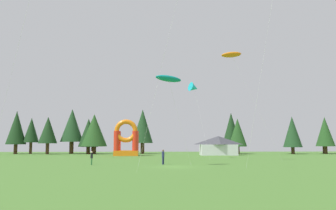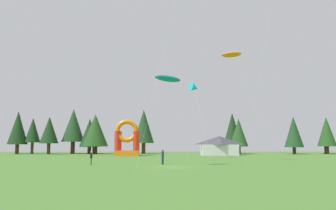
{
  "view_description": "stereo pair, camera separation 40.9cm",
  "coord_description": "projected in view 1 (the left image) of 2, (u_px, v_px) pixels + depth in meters",
  "views": [
    {
      "loc": [
        -2.4,
        -39.89,
        2.81
      ],
      "look_at": [
        0.0,
        12.15,
        8.19
      ],
      "focal_mm": 37.97,
      "sensor_mm": 36.0,
      "label": 1
    },
    {
      "loc": [
        -1.99,
        -39.91,
        2.81
      ],
      "look_at": [
        0.0,
        12.15,
        8.19
      ],
      "focal_mm": 37.97,
      "sensor_mm": 36.0,
      "label": 2
    }
  ],
  "objects": [
    {
      "name": "tree_row_0",
      "position": [
        16.0,
        128.0,
        81.97
      ],
      "size": [
        4.51,
        4.51,
        9.89
      ],
      "color": "#4C331E",
      "rests_on": "ground_plane"
    },
    {
      "name": "person_far_side",
      "position": [
        163.0,
        156.0,
        43.92
      ],
      "size": [
        0.44,
        0.44,
        1.82
      ],
      "rotation": [
        0.0,
        0.0,
        0.72
      ],
      "color": "navy",
      "rests_on": "ground_plane"
    },
    {
      "name": "tree_row_11",
      "position": [
        323.0,
        133.0,
        84.42
      ],
      "size": [
        3.15,
        3.15,
        7.51
      ],
      "color": "#4C331E",
      "rests_on": "ground_plane"
    },
    {
      "name": "tree_row_5",
      "position": [
        94.0,
        130.0,
        81.93
      ],
      "size": [
        6.07,
        6.07,
        9.12
      ],
      "color": "#4C331E",
      "rests_on": "ground_plane"
    },
    {
      "name": "tree_row_6",
      "position": [
        143.0,
        126.0,
        83.99
      ],
      "size": [
        4.89,
        4.89,
        10.42
      ],
      "color": "#4C331E",
      "rests_on": "ground_plane"
    },
    {
      "name": "tree_row_7",
      "position": [
        231.0,
        130.0,
        83.15
      ],
      "size": [
        4.4,
        4.4,
        9.58
      ],
      "color": "#4C331E",
      "rests_on": "ground_plane"
    },
    {
      "name": "ground_plane",
      "position": [
        173.0,
        167.0,
        39.46
      ],
      "size": [
        120.0,
        120.0,
        0.0
      ],
      "primitive_type": "plane",
      "color": "#47752D"
    },
    {
      "name": "kite_orange_parafoil",
      "position": [
        231.0,
        55.0,
        52.83
      ],
      "size": [
        8.55,
        1.41,
        16.32
      ],
      "color": "orange",
      "rests_on": "ground_plane"
    },
    {
      "name": "festival_tent",
      "position": [
        218.0,
        146.0,
        73.7
      ],
      "size": [
        7.46,
        3.59,
        3.96
      ],
      "color": "silver",
      "rests_on": "ground_plane"
    },
    {
      "name": "inflatable_blue_arch",
      "position": [
        126.0,
        142.0,
        71.21
      ],
      "size": [
        4.82,
        4.09,
        7.22
      ],
      "color": "orange",
      "rests_on": "ground_plane"
    },
    {
      "name": "tree_row_9",
      "position": [
        292.0,
        132.0,
        81.74
      ],
      "size": [
        4.27,
        4.27,
        8.59
      ],
      "color": "#4C331E",
      "rests_on": "ground_plane"
    },
    {
      "name": "person_near_camera",
      "position": [
        92.0,
        157.0,
        43.0
      ],
      "size": [
        0.32,
        0.32,
        1.64
      ],
      "rotation": [
        0.0,
        0.0,
        1.45
      ],
      "color": "#33723F",
      "rests_on": "ground_plane"
    },
    {
      "name": "tree_row_2",
      "position": [
        48.0,
        130.0,
        80.14
      ],
      "size": [
        4.17,
        4.17,
        8.46
      ],
      "color": "#4C331E",
      "rests_on": "ground_plane"
    },
    {
      "name": "kite_cyan_delta",
      "position": [
        194.0,
        88.0,
        59.85
      ],
      "size": [
        3.0,
        5.22,
        12.78
      ],
      "color": "#19B7CC",
      "rests_on": "ground_plane"
    },
    {
      "name": "tree_row_3",
      "position": [
        72.0,
        126.0,
        83.4
      ],
      "size": [
        5.31,
        5.31,
        10.47
      ],
      "color": "#4C331E",
      "rests_on": "ground_plane"
    },
    {
      "name": "tree_row_8",
      "position": [
        238.0,
        133.0,
        81.05
      ],
      "size": [
        4.16,
        4.16,
        8.1
      ],
      "color": "#4C331E",
      "rests_on": "ground_plane"
    },
    {
      "name": "tree_row_4",
      "position": [
        89.0,
        133.0,
        82.32
      ],
      "size": [
        4.65,
        4.65,
        8.14
      ],
      "color": "#4C331E",
      "rests_on": "ground_plane"
    },
    {
      "name": "tree_row_10",
      "position": [
        325.0,
        132.0,
        82.24
      ],
      "size": [
        4.27,
        4.27,
        8.53
      ],
      "color": "#4C331E",
      "rests_on": "ground_plane"
    },
    {
      "name": "tree_row_1",
      "position": [
        31.0,
        130.0,
        82.49
      ],
      "size": [
        3.56,
        3.56,
        8.36
      ],
      "color": "#4C331E",
      "rests_on": "ground_plane"
    },
    {
      "name": "kite_teal_parafoil",
      "position": [
        168.0,
        79.0,
        41.65
      ],
      "size": [
        4.47,
        2.37,
        10.71
      ],
      "color": "#0C7F7A",
      "rests_on": "ground_plane"
    }
  ]
}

